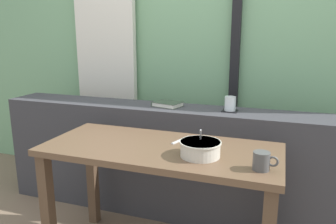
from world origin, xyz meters
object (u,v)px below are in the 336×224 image
object	(u,v)px
closed_book	(167,104)
fork_utensil	(181,140)
breakfast_table	(161,166)
coaster_square	(230,111)
soup_bowl	(200,149)
juice_glass	(230,104)
ceramic_mug	(262,161)

from	to	relation	value
closed_book	fork_utensil	world-z (taller)	closed_book
breakfast_table	coaster_square	world-z (taller)	coaster_square
soup_bowl	fork_utensil	world-z (taller)	soup_bowl
closed_book	fork_utensil	bearing A→B (deg)	-61.04
juice_glass	ceramic_mug	world-z (taller)	juice_glass
closed_book	fork_utensil	xyz separation A→B (m)	(0.23, -0.42, -0.11)
ceramic_mug	breakfast_table	bearing A→B (deg)	164.85
soup_bowl	breakfast_table	bearing A→B (deg)	163.55
fork_utensil	ceramic_mug	size ratio (longest dim) A/B	1.50
fork_utensil	closed_book	bearing A→B (deg)	136.93
closed_book	soup_bowl	distance (m)	0.74
juice_glass	soup_bowl	distance (m)	0.63
breakfast_table	soup_bowl	world-z (taller)	soup_bowl
closed_book	ceramic_mug	size ratio (longest dim) A/B	1.93
coaster_square	fork_utensil	size ratio (longest dim) A/B	0.59
juice_glass	fork_utensil	xyz separation A→B (m)	(-0.21, -0.41, -0.14)
coaster_square	juice_glass	bearing A→B (deg)	0.00
coaster_square	juice_glass	distance (m)	0.04
juice_glass	coaster_square	bearing A→B (deg)	0.00
coaster_square	juice_glass	size ratio (longest dim) A/B	1.06
breakfast_table	fork_utensil	distance (m)	0.20
ceramic_mug	juice_glass	bearing A→B (deg)	110.15
juice_glass	fork_utensil	world-z (taller)	juice_glass
juice_glass	ceramic_mug	xyz separation A→B (m)	(0.25, -0.69, -0.10)
fork_utensil	coaster_square	bearing A→B (deg)	80.59
closed_book	coaster_square	bearing A→B (deg)	-0.95
juice_glass	ceramic_mug	bearing A→B (deg)	-69.85
breakfast_table	juice_glass	distance (m)	0.67
juice_glass	fork_utensil	distance (m)	0.48
juice_glass	fork_utensil	bearing A→B (deg)	-117.38
juice_glass	soup_bowl	size ratio (longest dim) A/B	0.45
breakfast_table	juice_glass	bearing A→B (deg)	62.18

